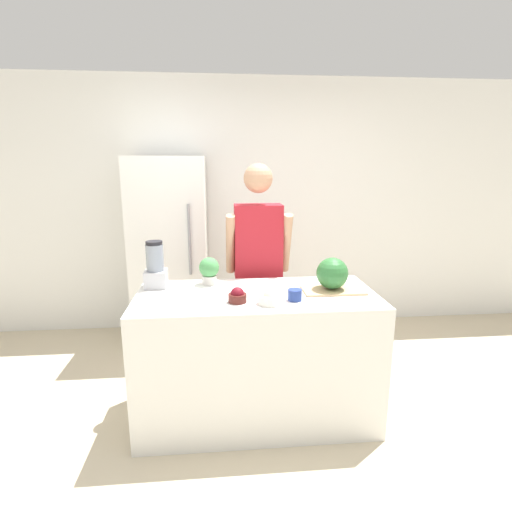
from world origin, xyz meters
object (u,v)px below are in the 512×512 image
(person, at_px, (258,269))
(potted_plant, at_px, (209,270))
(blender, at_px, (155,267))
(bowl_small_blue, at_px, (295,295))
(watermelon, at_px, (332,273))
(refrigerator, at_px, (171,252))
(bowl_cherries, at_px, (237,296))
(bowl_cream, at_px, (270,298))

(person, bearing_deg, potted_plant, -138.70)
(blender, bearing_deg, person, 26.54)
(bowl_small_blue, bearing_deg, person, 102.09)
(watermelon, bearing_deg, person, 128.16)
(refrigerator, height_order, blender, refrigerator)
(refrigerator, distance_m, potted_plant, 1.15)
(bowl_cherries, bearing_deg, refrigerator, 111.37)
(bowl_cherries, bearing_deg, watermelon, 14.99)
(person, bearing_deg, bowl_small_blue, -77.91)
(person, xyz_separation_m, blender, (-0.76, -0.38, 0.13))
(person, distance_m, blender, 0.85)
(watermelon, bearing_deg, bowl_cherries, -165.01)
(bowl_cherries, distance_m, potted_plant, 0.45)
(bowl_cream, bearing_deg, bowl_small_blue, 16.38)
(potted_plant, bearing_deg, person, 41.30)
(blender, bearing_deg, bowl_cream, -28.88)
(refrigerator, xyz_separation_m, bowl_small_blue, (0.94, -1.48, 0.03))
(person, height_order, potted_plant, person)
(person, relative_size, watermelon, 8.13)
(person, relative_size, bowl_cherries, 15.19)
(refrigerator, distance_m, watermelon, 1.80)
(refrigerator, height_order, bowl_cream, refrigerator)
(person, bearing_deg, blender, -153.46)
(bowl_small_blue, bearing_deg, potted_plant, 143.26)
(watermelon, bearing_deg, bowl_cream, -153.63)
(blender, height_order, potted_plant, blender)
(bowl_cherries, height_order, blender, blender)
(blender, xyz_separation_m, potted_plant, (0.37, 0.04, -0.04))
(watermelon, xyz_separation_m, bowl_cream, (-0.45, -0.22, -0.08))
(refrigerator, height_order, watermelon, refrigerator)
(bowl_cherries, relative_size, bowl_small_blue, 1.30)
(potted_plant, bearing_deg, bowl_small_blue, -36.74)
(refrigerator, bearing_deg, watermelon, -46.71)
(refrigerator, height_order, person, refrigerator)
(person, xyz_separation_m, bowl_cherries, (-0.20, -0.74, 0.02))
(blender, bearing_deg, bowl_cherries, -33.59)
(bowl_cherries, relative_size, bowl_cream, 0.75)
(bowl_small_blue, bearing_deg, blender, 158.11)
(refrigerator, relative_size, bowl_small_blue, 20.46)
(person, relative_size, bowl_cream, 11.39)
(bowl_small_blue, relative_size, blender, 0.27)
(person, height_order, bowl_small_blue, person)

